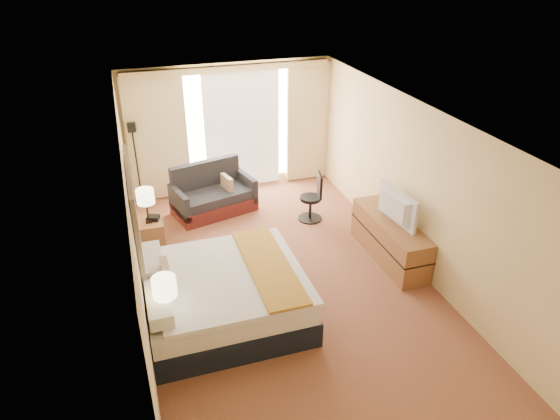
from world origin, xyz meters
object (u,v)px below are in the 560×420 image
object	(u,v)px
nightstand_left	(168,333)
lamp_right	(145,197)
floor_lamp	(134,147)
nightstand_right	(150,235)
loveseat	(213,196)
lamp_left	(164,288)
television	(393,207)
bed	(224,295)
desk_chair	(313,199)
media_dresser	(389,239)

from	to	relation	value
nightstand_left	lamp_right	world-z (taller)	lamp_right
floor_lamp	nightstand_right	bearing A→B (deg)	-89.07
nightstand_left	loveseat	distance (m)	3.77
lamp_left	television	size ratio (longest dim) A/B	0.64
bed	desk_chair	xyz separation A→B (m)	(2.18, 2.25, 0.03)
loveseat	bed	bearing A→B (deg)	-113.29
bed	lamp_right	distance (m)	2.30
media_dresser	nightstand_left	bearing A→B (deg)	-164.16
lamp_right	loveseat	bearing A→B (deg)	40.52
nightstand_right	media_dresser	distance (m)	3.97
nightstand_right	lamp_right	world-z (taller)	lamp_right
loveseat	desk_chair	xyz separation A→B (m)	(1.71, -0.89, 0.10)
nightstand_left	floor_lamp	xyz separation A→B (m)	(-0.03, 4.35, 0.90)
nightstand_left	bed	world-z (taller)	bed
lamp_right	desk_chair	bearing A→B (deg)	3.67
media_dresser	lamp_right	world-z (taller)	lamp_right
floor_lamp	television	bearing A→B (deg)	-42.37
nightstand_right	loveseat	distance (m)	1.65
lamp_right	television	bearing A→B (deg)	-21.93
floor_lamp	television	distance (m)	4.99
nightstand_left	nightstand_right	bearing A→B (deg)	90.00
media_dresser	desk_chair	world-z (taller)	desk_chair
lamp_left	television	xyz separation A→B (m)	(3.62, 1.06, -0.05)
nightstand_left	loveseat	size ratio (longest dim) A/B	0.33
floor_lamp	lamp_left	distance (m)	4.42
desk_chair	television	xyz separation A→B (m)	(0.66, -1.66, 0.56)
lamp_right	nightstand_right	bearing A→B (deg)	96.73
lamp_left	lamp_right	size ratio (longest dim) A/B	1.02
nightstand_left	lamp_right	distance (m)	2.57
media_dresser	loveseat	world-z (taller)	loveseat
television	media_dresser	bearing A→B (deg)	-46.62
nightstand_right	lamp_left	bearing A→B (deg)	-89.37
nightstand_left	bed	xyz separation A→B (m)	(0.81, 0.40, 0.10)
nightstand_right	lamp_left	xyz separation A→B (m)	(0.03, -2.56, 0.75)
desk_chair	lamp_left	bearing A→B (deg)	-124.71
nightstand_left	desk_chair	size ratio (longest dim) A/B	0.60
desk_chair	lamp_right	xyz separation A→B (m)	(-2.98, -0.19, 0.60)
nightstand_right	desk_chair	world-z (taller)	desk_chair
nightstand_left	lamp_left	size ratio (longest dim) A/B	0.90
nightstand_left	media_dresser	distance (m)	3.85
bed	floor_lamp	bearing A→B (deg)	101.99
loveseat	desk_chair	size ratio (longest dim) A/B	1.81
nightstand_right	bed	distance (m)	2.25
bed	lamp_left	world-z (taller)	lamp_left
bed	floor_lamp	xyz separation A→B (m)	(-0.84, 3.95, 0.80)
media_dresser	television	distance (m)	0.63
floor_lamp	lamp_right	bearing A→B (deg)	-88.95
bed	television	size ratio (longest dim) A/B	2.24
nightstand_right	floor_lamp	size ratio (longest dim) A/B	0.33
desk_chair	television	bearing A→B (deg)	-55.46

